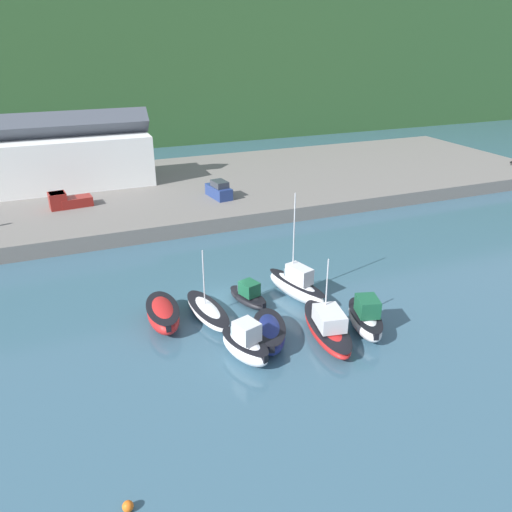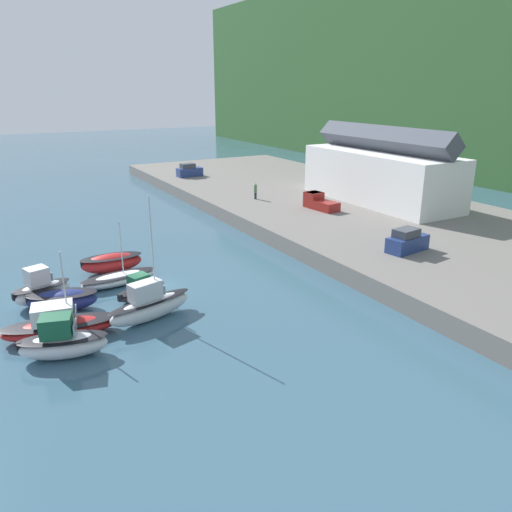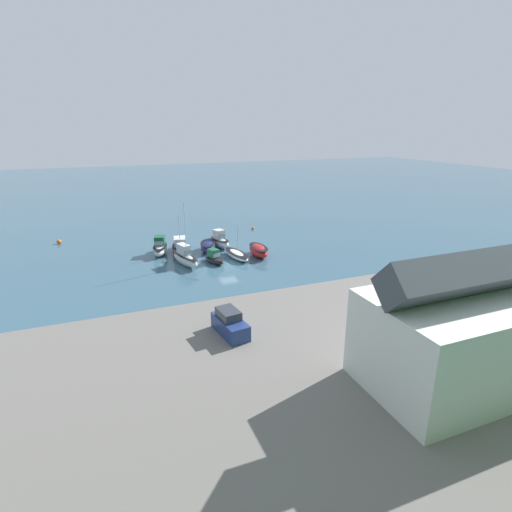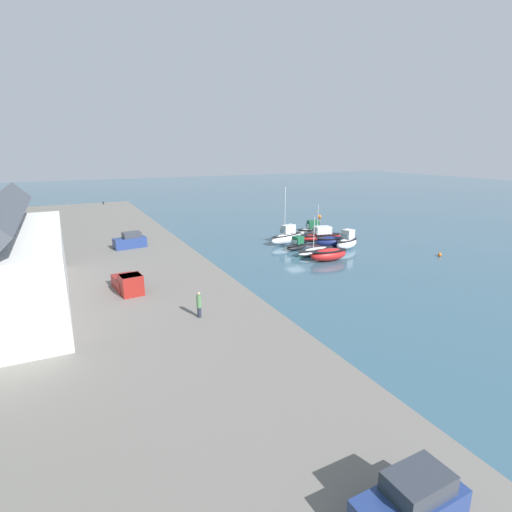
{
  "view_description": "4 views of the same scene",
  "coord_description": "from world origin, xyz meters",
  "px_view_note": "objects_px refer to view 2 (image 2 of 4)",
  "views": [
    {
      "loc": [
        -11.13,
        -34.69,
        20.32
      ],
      "look_at": [
        4.31,
        3.32,
        1.95
      ],
      "focal_mm": 35.0,
      "sensor_mm": 36.0,
      "label": 1
    },
    {
      "loc": [
        38.14,
        -11.29,
        16.05
      ],
      "look_at": [
        2.46,
        8.82,
        2.07
      ],
      "focal_mm": 35.0,
      "sensor_mm": 36.0,
      "label": 2
    },
    {
      "loc": [
        16.33,
        51.63,
        18.85
      ],
      "look_at": [
        -2.57,
        4.19,
        2.17
      ],
      "focal_mm": 28.0,
      "sensor_mm": 36.0,
      "label": 3
    },
    {
      "loc": [
        -47.97,
        29.93,
        14.88
      ],
      "look_at": [
        -4.74,
        8.81,
        1.78
      ],
      "focal_mm": 28.0,
      "sensor_mm": 36.0,
      "label": 4
    }
  ],
  "objects_px": {
    "moored_boat_1": "(119,279)",
    "parked_car_1": "(189,171)",
    "moored_boat_4": "(41,290)",
    "person_on_quay": "(255,191)",
    "pickup_truck_0": "(319,202)",
    "moored_boat_6": "(59,325)",
    "moored_boat_0": "(112,263)",
    "moored_boat_7": "(62,342)",
    "parked_car_0": "(407,241)",
    "moored_boat_3": "(150,305)",
    "moored_boat_5": "(62,300)",
    "moored_boat_2": "(141,290)"
  },
  "relations": [
    {
      "from": "pickup_truck_0",
      "to": "parked_car_1",
      "type": "bearing_deg",
      "value": 93.73
    },
    {
      "from": "moored_boat_1",
      "to": "parked_car_1",
      "type": "bearing_deg",
      "value": 142.85
    },
    {
      "from": "moored_boat_1",
      "to": "pickup_truck_0",
      "type": "bearing_deg",
      "value": 100.58
    },
    {
      "from": "moored_boat_5",
      "to": "parked_car_0",
      "type": "height_order",
      "value": "parked_car_0"
    },
    {
      "from": "moored_boat_2",
      "to": "person_on_quay",
      "type": "xyz_separation_m",
      "value": [
        -21.03,
        22.26,
        2.07
      ]
    },
    {
      "from": "moored_boat_2",
      "to": "moored_boat_5",
      "type": "height_order",
      "value": "moored_boat_2"
    },
    {
      "from": "moored_boat_2",
      "to": "moored_boat_7",
      "type": "distance_m",
      "value": 9.61
    },
    {
      "from": "moored_boat_3",
      "to": "pickup_truck_0",
      "type": "distance_m",
      "value": 31.65
    },
    {
      "from": "parked_car_0",
      "to": "pickup_truck_0",
      "type": "distance_m",
      "value": 17.89
    },
    {
      "from": "moored_boat_1",
      "to": "parked_car_1",
      "type": "xyz_separation_m",
      "value": [
        -38.25,
        22.13,
        2.05
      ]
    },
    {
      "from": "moored_boat_1",
      "to": "moored_boat_2",
      "type": "distance_m",
      "value": 3.81
    },
    {
      "from": "moored_boat_6",
      "to": "moored_boat_5",
      "type": "bearing_deg",
      "value": 178.33
    },
    {
      "from": "moored_boat_2",
      "to": "moored_boat_6",
      "type": "distance_m",
      "value": 7.59
    },
    {
      "from": "parked_car_0",
      "to": "moored_boat_5",
      "type": "bearing_deg",
      "value": -109.47
    },
    {
      "from": "moored_boat_0",
      "to": "moored_boat_2",
      "type": "distance_m",
      "value": 7.16
    },
    {
      "from": "moored_boat_7",
      "to": "parked_car_0",
      "type": "distance_m",
      "value": 30.47
    },
    {
      "from": "parked_car_0",
      "to": "pickup_truck_0",
      "type": "relative_size",
      "value": 0.9
    },
    {
      "from": "moored_boat_4",
      "to": "parked_car_1",
      "type": "relative_size",
      "value": 1.14
    },
    {
      "from": "moored_boat_0",
      "to": "moored_boat_2",
      "type": "bearing_deg",
      "value": 7.5
    },
    {
      "from": "moored_boat_5",
      "to": "moored_boat_6",
      "type": "relative_size",
      "value": 0.71
    },
    {
      "from": "moored_boat_7",
      "to": "person_on_quay",
      "type": "relative_size",
      "value": 2.68
    },
    {
      "from": "moored_boat_0",
      "to": "pickup_truck_0",
      "type": "xyz_separation_m",
      "value": [
        -5.26,
        26.92,
        1.61
      ]
    },
    {
      "from": "parked_car_0",
      "to": "pickup_truck_0",
      "type": "bearing_deg",
      "value": 162.37
    },
    {
      "from": "moored_boat_3",
      "to": "moored_boat_6",
      "type": "bearing_deg",
      "value": -110.48
    },
    {
      "from": "moored_boat_0",
      "to": "moored_boat_1",
      "type": "relative_size",
      "value": 0.83
    },
    {
      "from": "pickup_truck_0",
      "to": "moored_boat_6",
      "type": "bearing_deg",
      "value": -160.34
    },
    {
      "from": "moored_boat_5",
      "to": "pickup_truck_0",
      "type": "relative_size",
      "value": 1.15
    },
    {
      "from": "pickup_truck_0",
      "to": "person_on_quay",
      "type": "relative_size",
      "value": 2.29
    },
    {
      "from": "person_on_quay",
      "to": "parked_car_0",
      "type": "bearing_deg",
      "value": 2.5
    },
    {
      "from": "moored_boat_7",
      "to": "pickup_truck_0",
      "type": "distance_m",
      "value": 38.43
    },
    {
      "from": "moored_boat_3",
      "to": "moored_boat_5",
      "type": "bearing_deg",
      "value": -147.69
    },
    {
      "from": "moored_boat_1",
      "to": "moored_boat_2",
      "type": "bearing_deg",
      "value": 5.45
    },
    {
      "from": "moored_boat_1",
      "to": "person_on_quay",
      "type": "height_order",
      "value": "moored_boat_1"
    },
    {
      "from": "moored_boat_3",
      "to": "parked_car_0",
      "type": "xyz_separation_m",
      "value": [
        1.15,
        23.99,
        1.47
      ]
    },
    {
      "from": "moored_boat_1",
      "to": "moored_boat_3",
      "type": "relative_size",
      "value": 0.75
    },
    {
      "from": "parked_car_0",
      "to": "moored_boat_7",
      "type": "bearing_deg",
      "value": -95.5
    },
    {
      "from": "moored_boat_1",
      "to": "moored_boat_0",
      "type": "bearing_deg",
      "value": 167.87
    },
    {
      "from": "moored_boat_4",
      "to": "parked_car_1",
      "type": "bearing_deg",
      "value": 126.85
    },
    {
      "from": "moored_boat_6",
      "to": "pickup_truck_0",
      "type": "xyz_separation_m",
      "value": [
        -15.94,
        33.11,
        1.66
      ]
    },
    {
      "from": "moored_boat_1",
      "to": "moored_boat_7",
      "type": "height_order",
      "value": "moored_boat_1"
    },
    {
      "from": "moored_boat_4",
      "to": "moored_boat_5",
      "type": "height_order",
      "value": "moored_boat_4"
    },
    {
      "from": "moored_boat_3",
      "to": "moored_boat_4",
      "type": "xyz_separation_m",
      "value": [
        -7.03,
        -6.41,
        -0.03
      ]
    },
    {
      "from": "parked_car_1",
      "to": "person_on_quay",
      "type": "xyz_separation_m",
      "value": [
        20.94,
        0.96,
        0.18
      ]
    },
    {
      "from": "moored_boat_2",
      "to": "parked_car_0",
      "type": "height_order",
      "value": "parked_car_0"
    },
    {
      "from": "moored_boat_0",
      "to": "pickup_truck_0",
      "type": "bearing_deg",
      "value": 104.33
    },
    {
      "from": "moored_boat_1",
      "to": "pickup_truck_0",
      "type": "relative_size",
      "value": 1.37
    },
    {
      "from": "moored_boat_3",
      "to": "person_on_quay",
      "type": "height_order",
      "value": "moored_boat_3"
    },
    {
      "from": "moored_boat_1",
      "to": "moored_boat_3",
      "type": "bearing_deg",
      "value": -5.29
    },
    {
      "from": "moored_boat_4",
      "to": "person_on_quay",
      "type": "xyz_separation_m",
      "value": [
        -18.09,
        29.25,
        1.68
      ]
    },
    {
      "from": "parked_car_1",
      "to": "moored_boat_2",
      "type": "bearing_deg",
      "value": -28.76
    }
  ]
}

